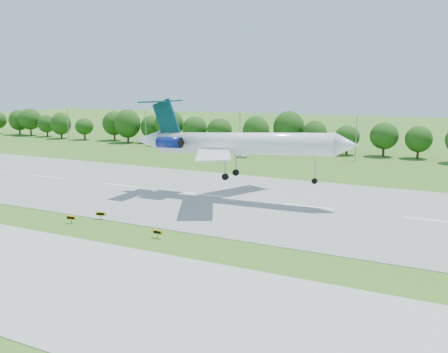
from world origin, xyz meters
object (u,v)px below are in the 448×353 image
airliner (231,142)px  service_vehicle_b (242,156)px  taxi_sign_left (71,218)px  service_vehicle_a (165,149)px

airliner → service_vehicle_b: size_ratio=12.27×
taxi_sign_left → service_vehicle_b: bearing=85.8°
service_vehicle_a → service_vehicle_b: size_ratio=1.04×
airliner → taxi_sign_left: 30.88m
taxi_sign_left → service_vehicle_b: 74.90m
airliner → taxi_sign_left: (-13.61, -26.07, -9.40)m
airliner → service_vehicle_b: bearing=110.0°
airliner → service_vehicle_b: (-20.85, 48.47, -9.67)m
airliner → service_vehicle_b: 53.65m
service_vehicle_a → taxi_sign_left: bearing=-173.4°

